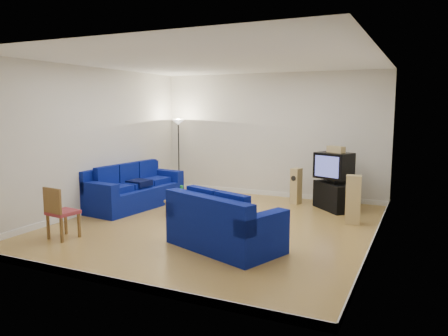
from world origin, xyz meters
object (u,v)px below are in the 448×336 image
at_px(coffee_table, 190,203).
at_px(tv_stand, 335,196).
at_px(sofa_three_seat, 132,192).
at_px(sofa_loveseat, 223,228).
at_px(television, 334,165).

relative_size(coffee_table, tv_stand, 1.01).
relative_size(sofa_three_seat, sofa_loveseat, 1.22).
xyz_separation_m(tv_stand, television, (-0.06, -0.01, 0.71)).
distance_m(sofa_loveseat, television, 3.82).
bearing_deg(tv_stand, television, -126.51).
height_order(sofa_loveseat, coffee_table, sofa_loveseat).
relative_size(tv_stand, television, 1.12).
height_order(tv_stand, television, television).
bearing_deg(sofa_loveseat, coffee_table, 154.17).
height_order(sofa_three_seat, coffee_table, sofa_three_seat).
distance_m(tv_stand, television, 0.71).
distance_m(sofa_loveseat, coffee_table, 2.19).
relative_size(sofa_loveseat, tv_stand, 2.07).
bearing_deg(sofa_loveseat, television, 93.63).
xyz_separation_m(coffee_table, television, (2.61, 2.01, 0.71)).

